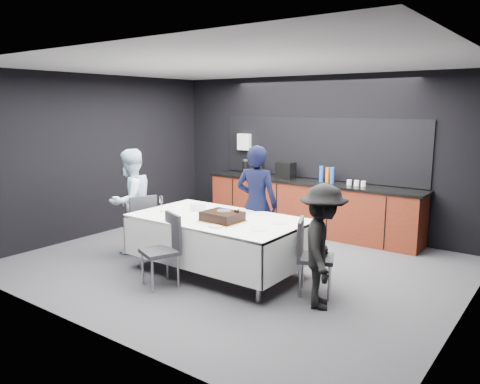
% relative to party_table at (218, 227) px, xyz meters
% --- Properties ---
extents(ground, '(6.00, 6.00, 0.00)m').
position_rel_party_table_xyz_m(ground, '(0.00, 0.40, -0.64)').
color(ground, '#434348').
rests_on(ground, ground).
extents(room_shell, '(6.04, 5.04, 2.82)m').
position_rel_party_table_xyz_m(room_shell, '(0.00, 0.40, 1.22)').
color(room_shell, white).
rests_on(room_shell, ground).
extents(kitchenette, '(4.10, 0.64, 2.05)m').
position_rel_party_table_xyz_m(kitchenette, '(-0.02, 2.62, -0.10)').
color(kitchenette, '#571B0D').
rests_on(kitchenette, ground).
extents(party_table, '(2.32, 1.32, 0.78)m').
position_rel_party_table_xyz_m(party_table, '(0.00, 0.00, 0.00)').
color(party_table, '#99999E').
rests_on(party_table, ground).
extents(cake_assembly, '(0.54, 0.44, 0.17)m').
position_rel_party_table_xyz_m(cake_assembly, '(0.20, -0.15, 0.20)').
color(cake_assembly, gold).
rests_on(cake_assembly, party_table).
extents(plate_stack, '(0.22, 0.22, 0.10)m').
position_rel_party_table_xyz_m(plate_stack, '(-0.51, 0.17, 0.19)').
color(plate_stack, white).
rests_on(plate_stack, party_table).
extents(loose_plate_near, '(0.20, 0.20, 0.01)m').
position_rel_party_table_xyz_m(loose_plate_near, '(-0.44, -0.38, 0.14)').
color(loose_plate_near, white).
rests_on(loose_plate_near, party_table).
extents(loose_plate_right_a, '(0.21, 0.21, 0.01)m').
position_rel_party_table_xyz_m(loose_plate_right_a, '(0.84, 0.21, 0.14)').
color(loose_plate_right_a, white).
rests_on(loose_plate_right_a, party_table).
extents(loose_plate_right_b, '(0.21, 0.21, 0.01)m').
position_rel_party_table_xyz_m(loose_plate_right_b, '(0.80, -0.22, 0.14)').
color(loose_plate_right_b, white).
rests_on(loose_plate_right_b, party_table).
extents(loose_plate_far, '(0.22, 0.22, 0.01)m').
position_rel_party_table_xyz_m(loose_plate_far, '(0.13, 0.47, 0.14)').
color(loose_plate_far, white).
rests_on(loose_plate_far, party_table).
extents(fork_pile, '(0.16, 0.10, 0.02)m').
position_rel_party_table_xyz_m(fork_pile, '(0.32, -0.45, 0.15)').
color(fork_pile, white).
rests_on(fork_pile, party_table).
extents(champagne_flute, '(0.06, 0.06, 0.22)m').
position_rel_party_table_xyz_m(champagne_flute, '(-0.87, -0.21, 0.30)').
color(champagne_flute, white).
rests_on(champagne_flute, party_table).
extents(chair_left, '(0.55, 0.55, 0.92)m').
position_rel_party_table_xyz_m(chair_left, '(-1.46, -0.06, -0.11)').
color(chair_left, '#2A2A2F').
rests_on(chair_left, ground).
extents(chair_right, '(0.55, 0.55, 0.92)m').
position_rel_party_table_xyz_m(chair_right, '(1.35, 0.08, -0.11)').
color(chair_right, '#2A2A2F').
rests_on(chair_right, ground).
extents(chair_near, '(0.55, 0.55, 0.92)m').
position_rel_party_table_xyz_m(chair_near, '(-0.25, -0.75, -0.11)').
color(chair_near, '#2A2A2F').
rests_on(chair_near, ground).
extents(person_center, '(0.69, 0.53, 1.71)m').
position_rel_party_table_xyz_m(person_center, '(0.14, 0.72, 0.22)').
color(person_center, black).
rests_on(person_center, ground).
extents(person_left, '(0.66, 0.82, 1.61)m').
position_rel_party_table_xyz_m(person_left, '(-1.67, -0.07, 0.17)').
color(person_left, silver).
rests_on(person_left, ground).
extents(person_right, '(0.88, 1.05, 1.42)m').
position_rel_party_table_xyz_m(person_right, '(1.64, -0.18, 0.07)').
color(person_right, black).
rests_on(person_right, ground).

